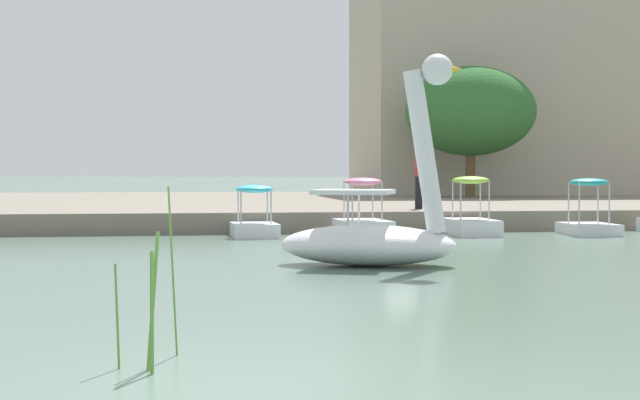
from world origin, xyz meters
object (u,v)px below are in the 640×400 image
at_px(pedal_boat_pink, 363,220).
at_px(person_on_path, 419,176).
at_px(swan_boat, 374,229).
at_px(pedal_boat_cyan, 254,221).
at_px(pedal_boat_teal, 589,218).
at_px(pedal_boat_lime, 471,219).
at_px(tree_broadleaf_right, 471,111).

relative_size(pedal_boat_pink, person_on_path, 1.22).
bearing_deg(swan_boat, person_on_path, 71.63).
relative_size(pedal_boat_cyan, pedal_boat_pink, 0.82).
bearing_deg(person_on_path, swan_boat, -108.37).
bearing_deg(pedal_boat_teal, pedal_boat_pink, 177.87).
bearing_deg(pedal_boat_teal, swan_boat, -134.64).
height_order(pedal_boat_cyan, pedal_boat_lime, pedal_boat_lime).
bearing_deg(tree_broadleaf_right, pedal_boat_lime, -107.47).
xyz_separation_m(swan_boat, pedal_boat_lime, (4.20, 7.78, -0.24)).
height_order(pedal_boat_teal, tree_broadleaf_right, tree_broadleaf_right).
relative_size(pedal_boat_lime, pedal_boat_teal, 1.17).
bearing_deg(tree_broadleaf_right, pedal_boat_pink, -116.51).
relative_size(swan_boat, pedal_boat_pink, 1.71).
height_order(pedal_boat_pink, pedal_boat_lime, pedal_boat_lime).
bearing_deg(swan_boat, tree_broadleaf_right, 68.64).
xyz_separation_m(swan_boat, tree_broadleaf_right, (8.96, 22.92, 3.53)).
bearing_deg(person_on_path, pedal_boat_pink, -125.01).
bearing_deg(pedal_boat_cyan, pedal_boat_pink, -6.57).
bearing_deg(person_on_path, pedal_boat_teal, -44.01).
xyz_separation_m(pedal_boat_teal, person_on_path, (-3.64, 3.51, 1.08)).
distance_m(swan_boat, tree_broadleaf_right, 24.87).
relative_size(pedal_boat_teal, person_on_path, 1.06).
bearing_deg(swan_boat, pedal_boat_cyan, 100.26).
bearing_deg(person_on_path, pedal_boat_lime, -78.94).
xyz_separation_m(pedal_boat_teal, tree_broadleaf_right, (1.72, 15.59, 3.74)).
distance_m(swan_boat, pedal_boat_teal, 10.30).
xyz_separation_m(swan_boat, pedal_boat_teal, (7.24, 7.33, -0.21)).
bearing_deg(swan_boat, pedal_boat_pink, 80.26).
relative_size(pedal_boat_cyan, tree_broadleaf_right, 0.29).
distance_m(pedal_boat_lime, pedal_boat_teal, 3.07).
xyz_separation_m(pedal_boat_cyan, person_on_path, (5.02, 2.98, 1.11)).
xyz_separation_m(pedal_boat_lime, person_on_path, (-0.60, 3.06, 1.11)).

